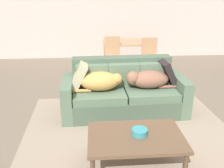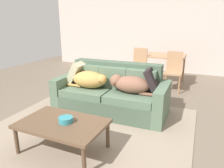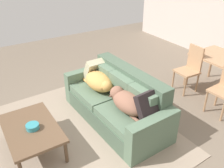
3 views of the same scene
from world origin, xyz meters
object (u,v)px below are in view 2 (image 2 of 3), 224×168
Objects in this scene: dog_on_left_cushion at (90,80)px; coffee_table at (62,125)px; bowl_on_coffee_table at (66,120)px; dining_table at (160,57)px; throw_pillow_by_right_arm at (154,81)px; dining_chair_near_right at (174,70)px; couch at (112,93)px; throw_pillow_by_left_arm at (77,73)px; dining_chair_near_left at (139,65)px; dog_on_right_cushion at (129,84)px.

dog_on_left_cushion is 1.38m from coffee_table.
dining_table is at bearing 84.35° from bowl_on_coffee_table.
dining_chair_near_right reaches higher than throw_pillow_by_right_arm.
couch is at bearing -99.33° from dining_table.
throw_pillow_by_left_arm is at bearing 115.94° from coffee_table.
dining_chair_near_right is at bearing 46.82° from throw_pillow_by_left_arm.
dog_on_left_cushion is 1.95m from dining_chair_near_left.
dog_on_left_cushion is 0.40m from throw_pillow_by_left_arm.
throw_pillow_by_left_arm reaches higher than bowl_on_coffee_table.
dining_chair_near_right reaches higher than dog_on_right_cushion.
couch is at bearing -174.57° from throw_pillow_by_right_arm.
dog_on_left_cushion is 0.75m from dog_on_right_cushion.
throw_pillow_by_left_arm is 2.55m from dining_table.
throw_pillow_by_left_arm is at bearing -116.25° from dining_table.
coffee_table is at bearing -64.06° from throw_pillow_by_left_arm.
couch is 2.17× the size of dining_chair_near_left.
dining_table is at bearing 63.75° from throw_pillow_by_left_arm.
bowl_on_coffee_table reaches higher than coffee_table.
bowl_on_coffee_table is 0.19× the size of dining_chair_near_left.
couch is 1.90m from dining_chair_near_right.
dog_on_right_cushion is 1.93m from dining_chair_near_left.
coffee_table is (-0.04, -1.45, 0.03)m from couch.
throw_pillow_by_left_arm is 2.52× the size of bowl_on_coffee_table.
dining_chair_near_left is (-0.44, -0.51, -0.16)m from dining_table.
throw_pillow_by_right_arm is (0.38, 0.15, 0.06)m from dog_on_right_cushion.
dog_on_right_cushion is at bearing -107.49° from dining_chair_near_right.
dining_chair_near_left reaches higher than throw_pillow_by_right_arm.
throw_pillow_by_right_arm is at bearing 62.75° from coffee_table.
dining_chair_near_right reaches higher than couch.
throw_pillow_by_left_arm is at bearing -136.22° from dining_chair_near_right.
bowl_on_coffee_table is (-0.36, -1.35, -0.14)m from dog_on_right_cushion.
dining_table is (0.01, 2.39, 0.08)m from dog_on_right_cushion.
coffee_table is at bearing -159.11° from bowl_on_coffee_table.
couch reaches higher than dining_table.
throw_pillow_by_left_arm is 1.65m from coffee_table.
dog_on_left_cushion is 1.37m from bowl_on_coffee_table.
dog_on_left_cushion is 0.72× the size of coffee_table.
dog_on_right_cushion is 1.12m from throw_pillow_by_left_arm.
bowl_on_coffee_table is 0.20× the size of dining_chair_near_right.
dining_table is 0.69m from dining_chair_near_left.
dog_on_right_cushion is 1.44m from coffee_table.
couch is 2.23× the size of dining_chair_near_right.
dining_chair_near_left reaches higher than bowl_on_coffee_table.
dog_on_left_cushion reaches higher than bowl_on_coffee_table.
dog_on_left_cushion is (-0.38, -0.12, 0.25)m from couch.
throw_pillow_by_right_arm is at bearing -80.69° from dining_table.
dining_chair_near_left reaches higher than dining_table.
dining_chair_near_right is (1.21, 1.83, -0.08)m from dog_on_left_cushion.
throw_pillow_by_left_arm is at bearing 176.49° from couch.
dining_chair_near_left is 1.03× the size of dining_chair_near_right.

